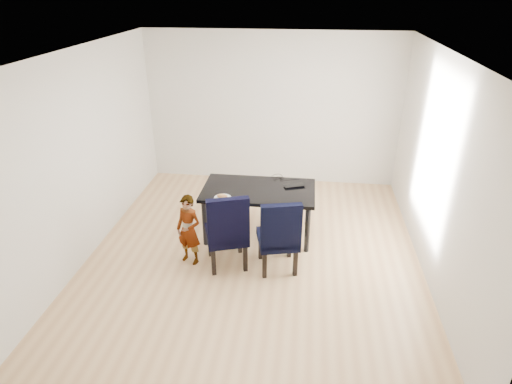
# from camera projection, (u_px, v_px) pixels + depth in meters

# --- Properties ---
(floor) EXTENTS (4.50, 5.00, 0.01)m
(floor) POSITION_uv_depth(u_px,v_px,m) (254.00, 253.00, 5.99)
(floor) COLOR tan
(floor) RESTS_ON ground
(ceiling) EXTENTS (4.50, 5.00, 0.01)m
(ceiling) POSITION_uv_depth(u_px,v_px,m) (254.00, 52.00, 4.78)
(ceiling) COLOR white
(ceiling) RESTS_ON wall_back
(wall_back) EXTENTS (4.50, 0.01, 2.70)m
(wall_back) POSITION_uv_depth(u_px,v_px,m) (272.00, 110.00, 7.61)
(wall_back) COLOR silver
(wall_back) RESTS_ON ground
(wall_front) EXTENTS (4.50, 0.01, 2.70)m
(wall_front) POSITION_uv_depth(u_px,v_px,m) (211.00, 293.00, 3.16)
(wall_front) COLOR silver
(wall_front) RESTS_ON ground
(wall_left) EXTENTS (0.01, 5.00, 2.70)m
(wall_left) POSITION_uv_depth(u_px,v_px,m) (85.00, 155.00, 5.63)
(wall_left) COLOR silver
(wall_left) RESTS_ON ground
(wall_right) EXTENTS (0.01, 5.00, 2.70)m
(wall_right) POSITION_uv_depth(u_px,v_px,m) (440.00, 172.00, 5.14)
(wall_right) COLOR white
(wall_right) RESTS_ON ground
(dining_table) EXTENTS (1.60, 0.90, 0.75)m
(dining_table) POSITION_uv_depth(u_px,v_px,m) (259.00, 212.00, 6.26)
(dining_table) COLOR black
(dining_table) RESTS_ON floor
(chair_left) EXTENTS (0.67, 0.68, 1.08)m
(chair_left) POSITION_uv_depth(u_px,v_px,m) (226.00, 228.00, 5.53)
(chair_left) COLOR black
(chair_left) RESTS_ON floor
(chair_right) EXTENTS (0.61, 0.63, 1.04)m
(chair_right) POSITION_uv_depth(u_px,v_px,m) (278.00, 233.00, 5.47)
(chair_right) COLOR black
(chair_right) RESTS_ON floor
(child) EXTENTS (0.42, 0.34, 0.98)m
(child) POSITION_uv_depth(u_px,v_px,m) (189.00, 230.00, 5.59)
(child) COLOR orange
(child) RESTS_ON floor
(plate) EXTENTS (0.28, 0.28, 0.01)m
(plate) POSITION_uv_depth(u_px,v_px,m) (223.00, 198.00, 5.83)
(plate) COLOR white
(plate) RESTS_ON dining_table
(sandwich) EXTENTS (0.16, 0.11, 0.06)m
(sandwich) POSITION_uv_depth(u_px,v_px,m) (222.00, 196.00, 5.80)
(sandwich) COLOR #B0723E
(sandwich) RESTS_ON plate
(laptop) EXTENTS (0.35, 0.29, 0.02)m
(laptop) POSITION_uv_depth(u_px,v_px,m) (293.00, 184.00, 6.21)
(laptop) COLOR black
(laptop) RESTS_ON dining_table
(cable_tangle) EXTENTS (0.15, 0.15, 0.01)m
(cable_tangle) POSITION_uv_depth(u_px,v_px,m) (279.00, 180.00, 6.38)
(cable_tangle) COLOR black
(cable_tangle) RESTS_ON dining_table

